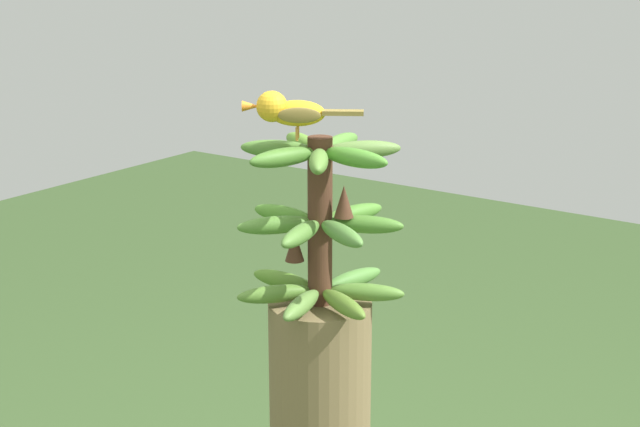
{
  "coord_description": "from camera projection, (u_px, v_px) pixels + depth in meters",
  "views": [
    {
      "loc": [
        -1.41,
        -0.99,
        1.59
      ],
      "look_at": [
        0.0,
        0.0,
        1.1
      ],
      "focal_mm": 54.32,
      "sensor_mm": 36.0,
      "label": 1
    }
  ],
  "objects": [
    {
      "name": "banana_bunch",
      "position": [
        320.0,
        222.0,
        1.8
      ],
      "size": [
        0.32,
        0.31,
        0.32
      ],
      "color": "#4C2D1E",
      "rests_on": "banana_tree"
    },
    {
      "name": "perched_bird",
      "position": [
        288.0,
        110.0,
        1.72
      ],
      "size": [
        0.13,
        0.2,
        0.09
      ],
      "color": "#C68933",
      "rests_on": "banana_bunch"
    }
  ]
}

